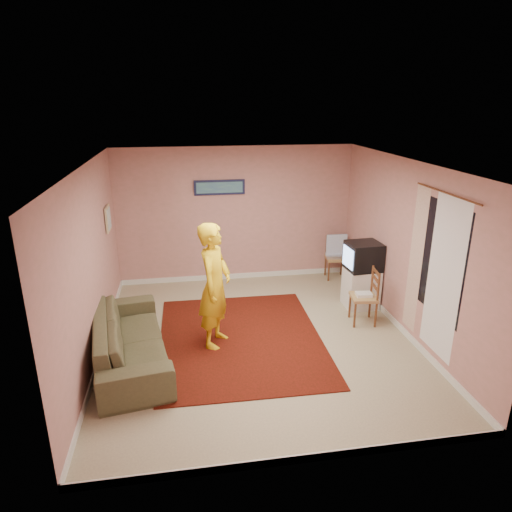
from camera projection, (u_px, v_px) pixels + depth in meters
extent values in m
plane|color=tan|center=(257.00, 339.00, 6.83)|extent=(5.00, 5.00, 0.00)
cube|color=tan|center=(236.00, 215.00, 8.74)|extent=(4.50, 0.02, 2.60)
cube|color=tan|center=(303.00, 348.00, 4.08)|extent=(4.50, 0.02, 2.60)
cube|color=tan|center=(91.00, 266.00, 6.06)|extent=(0.02, 5.00, 2.60)
cube|color=tan|center=(407.00, 249.00, 6.75)|extent=(0.02, 5.00, 2.60)
cube|color=silver|center=(257.00, 164.00, 5.98)|extent=(4.50, 5.00, 0.02)
cube|color=silver|center=(237.00, 276.00, 9.14)|extent=(4.50, 0.02, 0.10)
cube|color=silver|center=(299.00, 459.00, 4.49)|extent=(4.50, 0.02, 0.10)
cube|color=silver|center=(102.00, 349.00, 6.47)|extent=(0.02, 5.00, 0.10)
cube|color=silver|center=(398.00, 325.00, 7.16)|extent=(0.02, 5.00, 0.10)
cube|color=black|center=(440.00, 260.00, 5.87)|extent=(0.01, 1.10, 1.50)
cube|color=white|center=(444.00, 279.00, 5.79)|extent=(0.01, 0.75, 2.10)
cube|color=#F3E5CF|center=(416.00, 260.00, 6.44)|extent=(0.01, 0.35, 2.10)
cylinder|color=brown|center=(447.00, 193.00, 5.57)|extent=(0.02, 1.40, 0.02)
cube|color=#141737|center=(219.00, 187.00, 8.49)|extent=(0.95, 0.03, 0.28)
cube|color=#315088|center=(220.00, 188.00, 8.47)|extent=(0.86, 0.01, 0.20)
cube|color=tan|center=(108.00, 219.00, 7.48)|extent=(0.03, 0.38, 0.42)
cube|color=#AEBBBE|center=(109.00, 219.00, 7.48)|extent=(0.01, 0.30, 0.34)
cube|color=black|center=(241.00, 339.00, 6.83)|extent=(2.43, 3.01, 0.02)
cube|color=silver|center=(361.00, 288.00, 7.82)|extent=(0.54, 0.49, 0.68)
cube|color=black|center=(363.00, 256.00, 7.63)|extent=(0.57, 0.52, 0.47)
cube|color=#8CB2F2|center=(348.00, 257.00, 7.58)|extent=(0.04, 0.39, 0.33)
cube|color=tan|center=(336.00, 258.00, 9.05)|extent=(0.42, 0.40, 0.05)
cube|color=brown|center=(336.00, 248.00, 8.97)|extent=(0.39, 0.07, 0.44)
cube|color=silver|center=(336.00, 256.00, 9.03)|extent=(0.43, 0.34, 0.07)
cube|color=#95B7F4|center=(337.00, 245.00, 8.96)|extent=(0.41, 0.05, 0.43)
cube|color=tan|center=(364.00, 297.00, 7.22)|extent=(0.44, 0.46, 0.05)
cube|color=brown|center=(365.00, 284.00, 7.14)|extent=(0.09, 0.41, 0.47)
cube|color=white|center=(364.00, 294.00, 7.20)|extent=(0.26, 0.20, 0.05)
imported|color=#4C492E|center=(130.00, 339.00, 6.16)|extent=(1.24, 2.40, 0.67)
imported|color=yellow|center=(215.00, 286.00, 6.43)|extent=(0.67, 0.79, 1.83)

